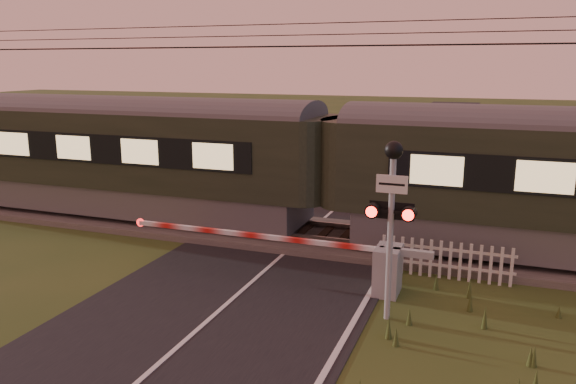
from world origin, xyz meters
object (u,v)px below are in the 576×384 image
at_px(train, 331,168).
at_px(picket_fence, 445,260).
at_px(crossing_signal, 392,199).
at_px(boom_gate, 370,265).

height_order(train, picket_fence, train).
relative_size(crossing_signal, picket_fence, 1.14).
xyz_separation_m(train, boom_gate, (1.86, -3.25, -1.52)).
bearing_deg(picket_fence, crossing_signal, -108.63).
bearing_deg(boom_gate, crossing_signal, -63.28).
distance_m(crossing_signal, picket_fence, 3.44).
xyz_separation_m(train, picket_fence, (3.40, -1.89, -1.67)).
bearing_deg(train, boom_gate, -60.23).
relative_size(train, picket_fence, 12.50).
height_order(crossing_signal, picket_fence, crossing_signal).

